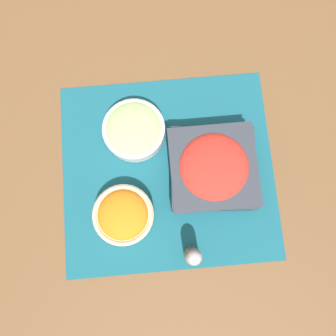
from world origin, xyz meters
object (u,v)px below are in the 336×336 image
Objects in this scene: cucumber_bowl at (134,130)px; tomato_bowl at (213,168)px; carrot_bowl at (124,215)px; pepper_shaker at (193,256)px.

cucumber_bowl is 0.19m from tomato_bowl.
cucumber_bowl is 0.19m from carrot_bowl.
pepper_shaker reaches higher than carrot_bowl.
tomato_bowl is (0.16, -0.10, 0.01)m from cucumber_bowl.
carrot_bowl is at bearing -100.70° from cucumber_bowl.
tomato_bowl is at bearing 22.33° from carrot_bowl.
carrot_bowl is at bearing -157.67° from tomato_bowl.
pepper_shaker is at bearing -70.01° from cucumber_bowl.
tomato_bowl is at bearing -32.48° from cucumber_bowl.
cucumber_bowl is 1.07× the size of carrot_bowl.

